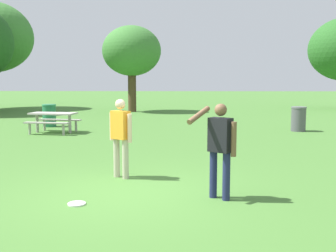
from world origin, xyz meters
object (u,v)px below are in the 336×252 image
Objects in this scene: person_thrower at (220,144)px; trash_can_beside_table at (49,115)px; picnic_table_near at (53,118)px; frisbee at (77,204)px; tree_far_right at (132,51)px; trash_can_further_along at (299,119)px; person_catcher at (121,133)px.

trash_can_beside_table is (-6.30, 10.48, -0.48)m from person_thrower.
trash_can_beside_table is (-0.80, 2.02, -0.08)m from picnic_table_near.
person_thrower reaches higher than frisbee.
tree_far_right is at bearing 101.20° from person_thrower.
picnic_table_near is 1.97× the size of trash_can_beside_table.
person_catcher is at bearing -126.98° from trash_can_further_along.
trash_can_beside_table is at bearing -108.05° from tree_far_right.
trash_can_beside_table and trash_can_further_along have the same top height.
frisbee is at bearing -86.06° from tree_far_right.
person_thrower reaches higher than trash_can_further_along.
person_thrower is at bearing -58.99° from trash_can_beside_table.
picnic_table_near is (-5.50, 8.46, -0.40)m from person_thrower.
person_thrower is 1.71× the size of trash_can_further_along.
trash_can_further_along is (3.97, 9.25, -0.48)m from person_thrower.
trash_can_beside_table is at bearing 116.01° from person_catcher.
picnic_table_near is at bearing -100.26° from tree_far_right.
person_catcher is 9.76m from trash_can_further_along.
person_thrower is 1.71× the size of trash_can_beside_table.
person_thrower is 0.87× the size of picnic_table_near.
person_catcher is 0.31× the size of tree_far_right.
trash_can_beside_table is 0.18× the size of tree_far_right.
frisbee is 0.16× the size of picnic_table_near.
frisbee is 11.55m from trash_can_further_along.
trash_can_beside_table is (-3.93, 10.87, 0.47)m from frisbee.
person_thrower is at bearing -56.99° from picnic_table_near.
trash_can_further_along reaches higher than picnic_table_near.
person_thrower is 19.11m from tree_far_right.
person_catcher reaches higher than picnic_table_near.
trash_can_further_along is at bearing 56.69° from frisbee.
person_thrower is 10.08m from trash_can_further_along.
person_catcher is 0.87× the size of picnic_table_near.
frisbee is at bearing -170.64° from person_thrower.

